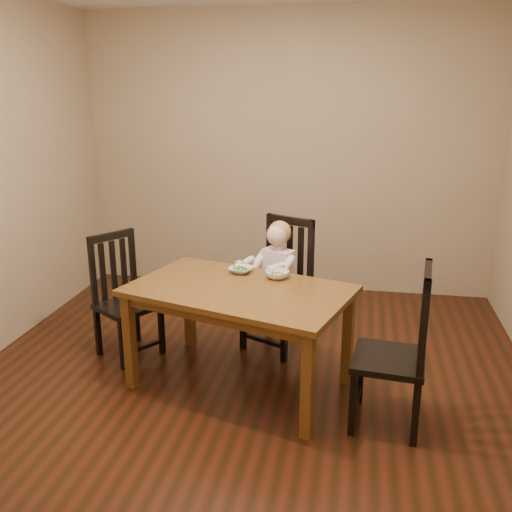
% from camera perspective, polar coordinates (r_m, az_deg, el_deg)
% --- Properties ---
extents(room, '(4.01, 4.01, 2.71)m').
position_cam_1_polar(room, '(3.69, -0.93, 6.44)').
color(room, '#3A170C').
rests_on(room, ground).
extents(dining_table, '(1.62, 1.24, 0.72)m').
position_cam_1_polar(dining_table, '(3.82, -1.69, -4.37)').
color(dining_table, '#4A2D11').
rests_on(dining_table, room).
extents(chair_child, '(0.58, 0.57, 1.03)m').
position_cam_1_polar(chair_child, '(4.47, 2.44, -3.07)').
color(chair_child, black).
rests_on(chair_child, room).
extents(chair_left, '(0.55, 0.56, 0.95)m').
position_cam_1_polar(chair_left, '(4.46, -13.06, -4.10)').
color(chair_left, black).
rests_on(chair_left, room).
extents(chair_right, '(0.47, 0.49, 1.02)m').
position_cam_1_polar(chair_right, '(3.54, 14.05, -9.27)').
color(chair_right, black).
rests_on(chair_right, room).
extents(toddler, '(0.44, 0.48, 0.53)m').
position_cam_1_polar(toddler, '(4.39, 2.09, -1.61)').
color(toddler, white).
rests_on(toddler, chair_child).
extents(bowl_peas, '(0.20, 0.20, 0.04)m').
position_cam_1_polar(bowl_peas, '(4.08, -1.52, -1.39)').
color(bowl_peas, silver).
rests_on(bowl_peas, dining_table).
extents(bowl_veg, '(0.21, 0.21, 0.05)m').
position_cam_1_polar(bowl_veg, '(3.97, 2.12, -1.85)').
color(bowl_veg, silver).
rests_on(bowl_veg, dining_table).
extents(fork, '(0.05, 0.13, 0.05)m').
position_cam_1_polar(fork, '(4.08, -2.15, -1.07)').
color(fork, silver).
rests_on(fork, bowl_peas).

